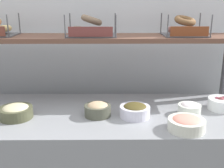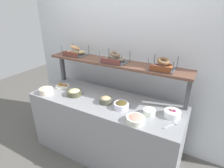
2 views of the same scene
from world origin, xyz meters
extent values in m
plane|color=#595651|center=(0.00, 0.00, 0.00)|extent=(8.00, 8.00, 0.00)
cube|color=silver|center=(0.00, 0.55, 1.20)|extent=(3.17, 0.06, 2.40)
cube|color=gray|center=(0.00, 0.00, 0.42)|extent=(1.97, 0.70, 0.85)
cube|color=#4C4C51|center=(-0.93, 0.27, 1.05)|extent=(0.05, 0.05, 0.40)
cube|color=#4C4C51|center=(0.93, 0.27, 1.05)|extent=(0.05, 0.05, 0.40)
cube|color=brown|center=(0.00, 0.27, 1.26)|extent=(1.93, 0.32, 0.03)
cylinder|color=white|center=(0.27, -0.07, 0.88)|extent=(0.18, 0.18, 0.06)
ellipsoid|color=#4C421D|center=(0.27, -0.07, 0.91)|extent=(0.14, 0.14, 0.04)
cylinder|color=white|center=(0.60, -0.04, 0.88)|extent=(0.14, 0.14, 0.06)
ellipsoid|color=white|center=(0.60, -0.04, 0.91)|extent=(0.11, 0.11, 0.04)
cylinder|color=#4E5040|center=(0.05, -0.05, 0.88)|extent=(0.16, 0.16, 0.07)
ellipsoid|color=tan|center=(0.05, -0.05, 0.91)|extent=(0.12, 0.12, 0.05)
cylinder|color=silver|center=(0.52, -0.25, 0.88)|extent=(0.19, 0.19, 0.06)
ellipsoid|color=#F99582|center=(0.52, -0.25, 0.91)|extent=(0.15, 0.15, 0.04)
cylinder|color=#F1DCC9|center=(-0.78, -0.22, 0.89)|extent=(0.18, 0.18, 0.07)
ellipsoid|color=beige|center=(-0.78, -0.22, 0.92)|extent=(0.14, 0.14, 0.05)
cylinder|color=white|center=(0.82, 0.04, 0.88)|extent=(0.18, 0.18, 0.07)
sphere|color=#94384A|center=(0.79, 0.05, 0.91)|extent=(0.04, 0.04, 0.04)
sphere|color=#8D3550|center=(0.83, 0.05, 0.91)|extent=(0.05, 0.05, 0.05)
sphere|color=#862553|center=(0.84, 0.05, 0.91)|extent=(0.05, 0.05, 0.05)
sphere|color=brown|center=(0.81, 0.04, 0.91)|extent=(0.05, 0.05, 0.05)
cylinder|color=#4A4C33|center=(-0.42, -0.08, 0.88)|extent=(0.19, 0.19, 0.06)
ellipsoid|color=beige|center=(-0.42, -0.08, 0.91)|extent=(0.15, 0.15, 0.04)
cylinder|color=white|center=(-0.75, 0.05, 0.86)|extent=(0.20, 0.20, 0.01)
cube|color=olive|center=(-0.78, 0.05, 0.88)|extent=(0.07, 0.05, 0.02)
cube|color=#9E6E4C|center=(-0.71, 0.06, 0.88)|extent=(0.07, 0.05, 0.02)
cube|color=#B7B7BC|center=(0.84, -0.15, 0.86)|extent=(0.08, 0.13, 0.01)
ellipsoid|color=#B7B7BC|center=(0.89, -0.07, 0.86)|extent=(0.04, 0.03, 0.01)
cube|color=#4C4C51|center=(-0.65, 0.28, 1.28)|extent=(0.31, 0.24, 0.01)
cylinder|color=#4C4C51|center=(-0.80, 0.17, 1.35)|extent=(0.01, 0.01, 0.14)
cylinder|color=#4C4C51|center=(-0.50, 0.17, 1.35)|extent=(0.01, 0.01, 0.14)
cylinder|color=#4C4C51|center=(-0.80, 0.40, 1.35)|extent=(0.01, 0.01, 0.14)
cylinder|color=#4C4C51|center=(-0.50, 0.40, 1.35)|extent=(0.01, 0.01, 0.14)
cube|color=brown|center=(-0.65, 0.16, 1.32)|extent=(0.26, 0.01, 0.06)
torus|color=tan|center=(-0.70, 0.25, 1.32)|extent=(0.17, 0.16, 0.06)
torus|color=#DABA73|center=(-0.60, 0.32, 1.32)|extent=(0.20, 0.20, 0.06)
torus|color=tan|center=(-0.65, 0.28, 1.39)|extent=(0.20, 0.20, 0.09)
cube|color=#4C4C51|center=(0.01, 0.25, 1.28)|extent=(0.32, 0.24, 0.01)
cylinder|color=#4C4C51|center=(-0.15, 0.14, 1.35)|extent=(0.01, 0.01, 0.14)
cylinder|color=#4C4C51|center=(0.16, 0.14, 1.35)|extent=(0.01, 0.01, 0.14)
cylinder|color=#4C4C51|center=(-0.15, 0.37, 1.35)|extent=(0.01, 0.01, 0.14)
cylinder|color=#4C4C51|center=(0.16, 0.37, 1.35)|extent=(0.01, 0.01, 0.14)
cube|color=brown|center=(0.01, 0.13, 1.32)|extent=(0.27, 0.01, 0.06)
torus|color=#6F644F|center=(-0.05, 0.22, 1.32)|extent=(0.17, 0.16, 0.06)
torus|color=#7D7259|center=(0.06, 0.29, 1.31)|extent=(0.15, 0.16, 0.05)
torus|color=#76614C|center=(0.01, 0.25, 1.38)|extent=(0.17, 0.16, 0.08)
cube|color=#4C4C51|center=(0.61, 0.27, 1.28)|extent=(0.28, 0.24, 0.01)
cylinder|color=#4C4C51|center=(0.48, 0.15, 1.35)|extent=(0.01, 0.01, 0.14)
cylinder|color=#4C4C51|center=(0.75, 0.15, 1.35)|extent=(0.01, 0.01, 0.14)
cylinder|color=#4C4C51|center=(0.48, 0.38, 1.35)|extent=(0.01, 0.01, 0.14)
cylinder|color=#4C4C51|center=(0.75, 0.38, 1.35)|extent=(0.01, 0.01, 0.14)
cube|color=brown|center=(0.61, 0.15, 1.32)|extent=(0.24, 0.01, 0.06)
torus|color=brown|center=(0.57, 0.24, 1.32)|extent=(0.20, 0.20, 0.06)
torus|color=brown|center=(0.66, 0.30, 1.31)|extent=(0.18, 0.18, 0.05)
torus|color=brown|center=(0.61, 0.27, 1.38)|extent=(0.20, 0.20, 0.07)
camera|label=1|loc=(0.12, -1.56, 1.50)|focal=44.44mm
camera|label=2|loc=(1.07, -1.72, 1.96)|focal=29.31mm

